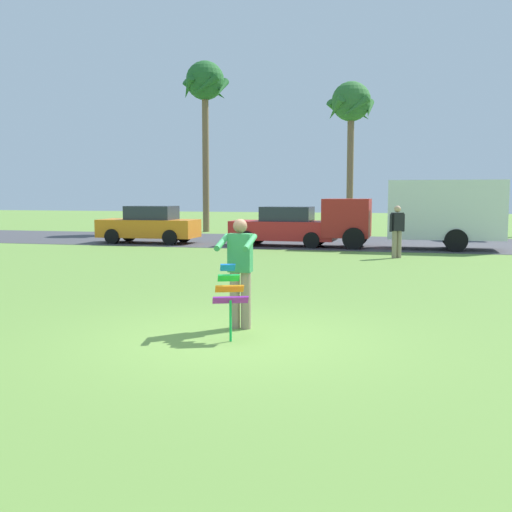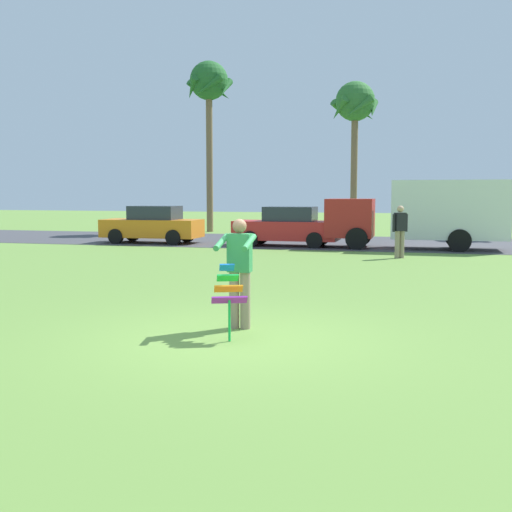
{
  "view_description": "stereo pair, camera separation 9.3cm",
  "coord_description": "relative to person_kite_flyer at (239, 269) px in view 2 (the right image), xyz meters",
  "views": [
    {
      "loc": [
        2.45,
        -8.42,
        2.12
      ],
      "look_at": [
        -0.12,
        1.66,
        1.05
      ],
      "focal_mm": 42.65,
      "sensor_mm": 36.0,
      "label": 1
    },
    {
      "loc": [
        2.54,
        -8.39,
        2.12
      ],
      "look_at": [
        -0.12,
        1.66,
        1.05
      ],
      "focal_mm": 42.65,
      "sensor_mm": 36.0,
      "label": 2
    }
  ],
  "objects": [
    {
      "name": "ground_plane",
      "position": [
        0.12,
        -0.64,
        -0.95
      ],
      "size": [
        120.0,
        120.0,
        0.0
      ],
      "primitive_type": "plane",
      "color": "olive"
    },
    {
      "name": "road_strip",
      "position": [
        0.12,
        17.47,
        -0.95
      ],
      "size": [
        120.0,
        8.0,
        0.01
      ],
      "primitive_type": "cube",
      "color": "#424247",
      "rests_on": "ground"
    },
    {
      "name": "kite_held",
      "position": [
        0.04,
        -0.69,
        -0.24
      ],
      "size": [
        0.57,
        0.72,
        1.08
      ],
      "color": "blue",
      "rests_on": "ground"
    },
    {
      "name": "person_kite_flyer",
      "position": [
        0.0,
        0.0,
        0.0
      ],
      "size": [
        0.54,
        0.66,
        1.73
      ],
      "color": "gray",
      "rests_on": "ground"
    },
    {
      "name": "parked_truck_red_cab",
      "position": [
        3.0,
        15.07,
        0.46
      ],
      "size": [
        6.7,
        2.13,
        2.62
      ],
      "color": "#B2231E",
      "rests_on": "ground"
    },
    {
      "name": "parked_car_red",
      "position": [
        -2.4,
        15.06,
        -0.18
      ],
      "size": [
        4.23,
        1.89,
        1.6
      ],
      "color": "red",
      "rests_on": "ground"
    },
    {
      "name": "person_walker_near",
      "position": [
        2.14,
        11.47,
        -0.02
      ],
      "size": [
        0.48,
        0.39,
        1.73
      ],
      "color": "gray",
      "rests_on": "ground"
    },
    {
      "name": "parked_car_orange",
      "position": [
        -8.32,
        15.07,
        -0.18
      ],
      "size": [
        4.22,
        1.87,
        1.6
      ],
      "color": "orange",
      "rests_on": "ground"
    },
    {
      "name": "palm_tree_left_near",
      "position": [
        -8.54,
        23.18,
        6.9
      ],
      "size": [
        2.58,
        2.71,
        9.33
      ],
      "color": "brown",
      "rests_on": "ground"
    },
    {
      "name": "palm_tree_right_near",
      "position": [
        -0.69,
        24.33,
        5.75
      ],
      "size": [
        2.58,
        2.71,
        8.09
      ],
      "color": "brown",
      "rests_on": "ground"
    }
  ]
}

